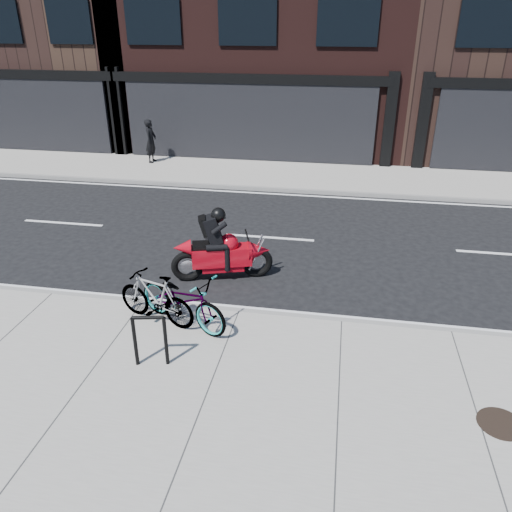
% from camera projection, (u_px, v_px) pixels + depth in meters
% --- Properties ---
extents(ground, '(120.00, 120.00, 0.00)m').
position_uv_depth(ground, '(256.00, 271.00, 11.63)').
color(ground, black).
rests_on(ground, ground).
extents(sidewalk_near, '(60.00, 6.00, 0.13)m').
position_uv_depth(sidewalk_near, '(196.00, 425.00, 7.16)').
color(sidewalk_near, gray).
rests_on(sidewalk_near, ground).
extents(sidewalk_far, '(60.00, 3.50, 0.13)m').
position_uv_depth(sidewalk_far, '(293.00, 175.00, 18.48)').
color(sidewalk_far, gray).
rests_on(sidewalk_far, ground).
extents(building_midwest, '(10.00, 10.00, 12.00)m').
position_uv_depth(building_midwest, '(62.00, 2.00, 23.80)').
color(building_midwest, black).
rests_on(building_midwest, ground).
extents(bike_rack, '(0.55, 0.17, 0.94)m').
position_uv_depth(bike_rack, '(150.00, 336.00, 8.08)').
color(bike_rack, black).
rests_on(bike_rack, sidewalk_near).
extents(bicycle_front, '(2.12, 1.48, 1.06)m').
position_uv_depth(bicycle_front, '(183.00, 299.00, 9.18)').
color(bicycle_front, gray).
rests_on(bicycle_front, sidewalk_near).
extents(bicycle_rear, '(1.75, 0.98, 1.01)m').
position_uv_depth(bicycle_rear, '(156.00, 298.00, 9.27)').
color(bicycle_rear, gray).
rests_on(bicycle_rear, sidewalk_near).
extents(motorcycle, '(2.22, 0.97, 1.71)m').
position_uv_depth(motorcycle, '(226.00, 250.00, 11.03)').
color(motorcycle, black).
rests_on(motorcycle, ground).
extents(pedestrian, '(0.41, 0.62, 1.67)m').
position_uv_depth(pedestrian, '(151.00, 141.00, 19.58)').
color(pedestrian, black).
rests_on(pedestrian, sidewalk_far).
extents(manhole_cover, '(0.72, 0.72, 0.02)m').
position_uv_depth(manhole_cover, '(501.00, 424.00, 7.08)').
color(manhole_cover, black).
rests_on(manhole_cover, sidewalk_near).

